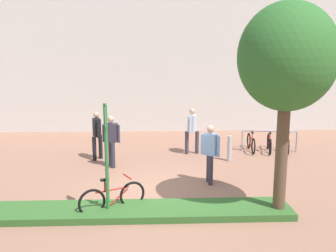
# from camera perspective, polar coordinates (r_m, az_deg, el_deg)

# --- Properties ---
(ground_plane) EXTENTS (60.00, 60.00, 0.00)m
(ground_plane) POSITION_cam_1_polar(r_m,az_deg,el_deg) (10.43, -1.92, -9.84)
(ground_plane) COLOR #936651
(building_facade) EXTENTS (28.00, 1.20, 10.00)m
(building_facade) POSITION_cam_1_polar(r_m,az_deg,el_deg) (18.49, -2.27, 14.96)
(building_facade) COLOR silver
(building_facade) RESTS_ON ground
(planter_strip) EXTENTS (7.00, 1.10, 0.16)m
(planter_strip) POSITION_cam_1_polar(r_m,az_deg,el_deg) (9.02, -3.98, -12.76)
(planter_strip) COLOR #336028
(planter_strip) RESTS_ON ground
(tree_sidewalk) EXTENTS (2.16, 2.16, 4.83)m
(tree_sidewalk) POSITION_cam_1_polar(r_m,az_deg,el_deg) (8.65, 17.68, 9.72)
(tree_sidewalk) COLOR brown
(tree_sidewalk) RESTS_ON ground
(parking_sign_post) EXTENTS (0.13, 0.35, 2.62)m
(parking_sign_post) POSITION_cam_1_polar(r_m,az_deg,el_deg) (8.56, -9.39, -2.69)
(parking_sign_post) COLOR #2D7238
(parking_sign_post) RESTS_ON ground
(bike_at_sign) EXTENTS (1.52, 0.83, 0.86)m
(bike_at_sign) POSITION_cam_1_polar(r_m,az_deg,el_deg) (9.12, -8.41, -10.75)
(bike_at_sign) COLOR black
(bike_at_sign) RESTS_ON ground
(bike_rack_cluster) EXTENTS (2.09, 1.70, 0.83)m
(bike_rack_cluster) POSITION_cam_1_polar(r_m,az_deg,el_deg) (14.91, 15.13, -2.44)
(bike_rack_cluster) COLOR #99999E
(bike_rack_cluster) RESTS_ON ground
(bollard_steel) EXTENTS (0.16, 0.16, 0.90)m
(bollard_steel) POSITION_cam_1_polar(r_m,az_deg,el_deg) (13.27, 9.33, -3.38)
(bollard_steel) COLOR #ADADB2
(bollard_steel) RESTS_ON ground
(person_casual_tan) EXTENTS (0.50, 0.43, 1.72)m
(person_casual_tan) POSITION_cam_1_polar(r_m,az_deg,el_deg) (10.81, 6.42, -3.69)
(person_casual_tan) COLOR #383342
(person_casual_tan) RESTS_ON ground
(person_suited_navy) EXTENTS (0.35, 0.59, 1.72)m
(person_suited_navy) POSITION_cam_1_polar(r_m,az_deg,el_deg) (13.40, -10.76, -0.95)
(person_suited_navy) COLOR black
(person_suited_navy) RESTS_ON ground
(person_suited_dark) EXTENTS (0.59, 0.43, 1.72)m
(person_suited_dark) POSITION_cam_1_polar(r_m,az_deg,el_deg) (12.46, -8.62, -1.78)
(person_suited_dark) COLOR #2D2D38
(person_suited_dark) RESTS_ON ground
(person_shirt_white) EXTENTS (0.53, 0.57, 1.72)m
(person_shirt_white) POSITION_cam_1_polar(r_m,az_deg,el_deg) (13.97, 3.68, -0.30)
(person_shirt_white) COLOR #383342
(person_shirt_white) RESTS_ON ground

